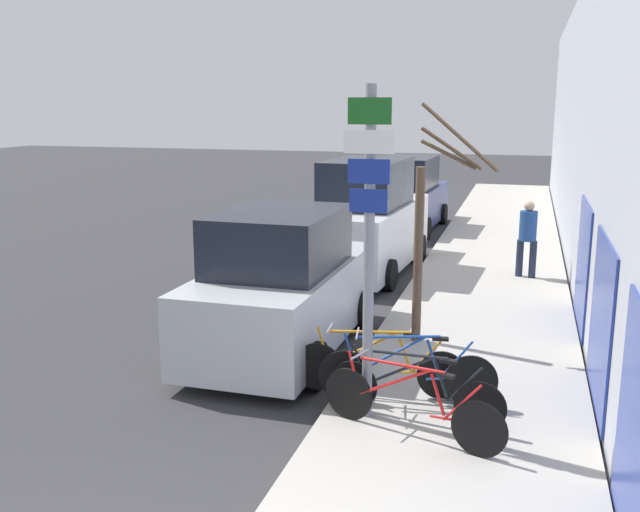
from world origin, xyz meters
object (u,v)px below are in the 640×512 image
object	(u,v)px
bicycle_3	(379,367)
parked_car_1	(368,222)
parked_car_2	(406,197)
parked_car_0	(283,288)
street_tree	(424,238)
bicycle_2	(407,374)
bicycle_0	(410,406)
pedestrian_near	(528,233)
bicycle_1	(415,391)
signpost	(369,242)

from	to	relation	value
bicycle_3	parked_car_1	world-z (taller)	parked_car_1
parked_car_2	parked_car_0	bearing A→B (deg)	-87.46
street_tree	parked_car_0	bearing A→B (deg)	-163.29
parked_car_1	bicycle_2	bearing A→B (deg)	-69.99
bicycle_3	parked_car_0	size ratio (longest dim) A/B	0.50
parked_car_0	bicycle_2	bearing A→B (deg)	-37.83
bicycle_0	pedestrian_near	xyz separation A→B (m)	(1.19, 8.22, 0.58)
bicycle_1	bicycle_0	bearing A→B (deg)	-168.74
signpost	street_tree	world-z (taller)	signpost
bicycle_2	pedestrian_near	distance (m)	7.47
bicycle_0	bicycle_2	size ratio (longest dim) A/B	0.98
signpost	parked_car_2	size ratio (longest dim) A/B	0.82
signpost	street_tree	size ratio (longest dim) A/B	1.06
bicycle_0	bicycle_2	xyz separation A→B (m)	(-0.19, 0.90, 0.01)
parked_car_1	parked_car_2	bearing A→B (deg)	94.55
parked_car_1	street_tree	world-z (taller)	street_tree
pedestrian_near	bicycle_2	bearing A→B (deg)	95.70
bicycle_0	parked_car_2	world-z (taller)	parked_car_2
bicycle_1	pedestrian_near	xyz separation A→B (m)	(1.22, 7.76, 0.59)
street_tree	bicycle_0	bearing A→B (deg)	-83.81
bicycle_0	street_tree	world-z (taller)	street_tree
bicycle_3	parked_car_1	bearing A→B (deg)	8.69
bicycle_2	parked_car_2	distance (m)	13.34
signpost	bicycle_3	size ratio (longest dim) A/B	1.74
bicycle_1	pedestrian_near	world-z (taller)	pedestrian_near
signpost	bicycle_0	size ratio (longest dim) A/B	1.80
bicycle_2	parked_car_2	bearing A→B (deg)	0.07
bicycle_1	bicycle_3	bearing A→B (deg)	50.53
parked_car_0	parked_car_2	xyz separation A→B (m)	(0.06, 11.33, -0.01)
bicycle_3	bicycle_0	bearing A→B (deg)	-156.58
bicycle_2	signpost	bearing A→B (deg)	130.54
bicycle_2	parked_car_1	world-z (taller)	parked_car_1
parked_car_2	pedestrian_near	xyz separation A→B (m)	(3.59, -5.83, 0.09)
signpost	bicycle_2	distance (m)	1.87
bicycle_2	pedestrian_near	bearing A→B (deg)	-20.17
bicycle_0	parked_car_2	bearing A→B (deg)	27.81
bicycle_2	pedestrian_near	world-z (taller)	pedestrian_near
signpost	bicycle_3	bearing A→B (deg)	88.90
bicycle_0	bicycle_1	world-z (taller)	bicycle_0
bicycle_2	parked_car_2	xyz separation A→B (m)	(-2.21, 13.14, 0.47)
bicycle_1	bicycle_2	distance (m)	0.47
signpost	bicycle_3	xyz separation A→B (m)	(0.01, 0.67, -1.77)
bicycle_0	signpost	bearing A→B (deg)	73.33
bicycle_1	bicycle_3	world-z (taller)	bicycle_3
pedestrian_near	street_tree	xyz separation A→B (m)	(-1.56, -4.87, 0.71)
parked_car_2	pedestrian_near	world-z (taller)	parked_car_2
bicycle_3	parked_car_2	size ratio (longest dim) A/B	0.47
signpost	bicycle_1	size ratio (longest dim) A/B	1.82
bicycle_0	parked_car_1	world-z (taller)	parked_car_1
signpost	pedestrian_near	distance (m)	8.09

